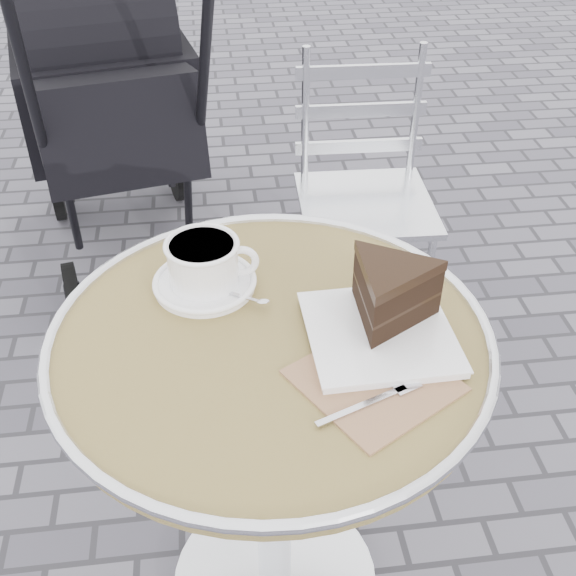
{
  "coord_description": "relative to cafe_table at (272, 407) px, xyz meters",
  "views": [
    {
      "loc": [
        -0.08,
        -0.86,
        1.49
      ],
      "look_at": [
        0.04,
        0.06,
        0.78
      ],
      "focal_mm": 45.0,
      "sensor_mm": 36.0,
      "label": 1
    }
  ],
  "objects": [
    {
      "name": "cafe_table",
      "position": [
        0.0,
        0.0,
        0.0
      ],
      "size": [
        0.72,
        0.72,
        0.74
      ],
      "color": "silver",
      "rests_on": "ground"
    },
    {
      "name": "cappuccino_set",
      "position": [
        -0.1,
        0.14,
        0.2
      ],
      "size": [
        0.19,
        0.17,
        0.09
      ],
      "rotation": [
        0.0,
        0.0,
        -0.04
      ],
      "color": "white",
      "rests_on": "cafe_table"
    },
    {
      "name": "cake_plate_set",
      "position": [
        0.18,
        -0.01,
        0.22
      ],
      "size": [
        0.28,
        0.35,
        0.12
      ],
      "rotation": [
        0.0,
        0.0,
        0.03
      ],
      "color": "#946951",
      "rests_on": "cafe_table"
    },
    {
      "name": "bistro_chair",
      "position": [
        0.36,
        0.95,
        -0.05
      ],
      "size": [
        0.39,
        0.39,
        0.83
      ],
      "rotation": [
        0.0,
        0.0,
        -0.04
      ],
      "color": "silver",
      "rests_on": "ground"
    },
    {
      "name": "baby_stroller",
      "position": [
        -0.38,
        1.42,
        -0.06
      ],
      "size": [
        0.7,
        1.16,
        1.13
      ],
      "rotation": [
        0.0,
        0.0,
        0.2
      ],
      "color": "black",
      "rests_on": "ground"
    }
  ]
}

